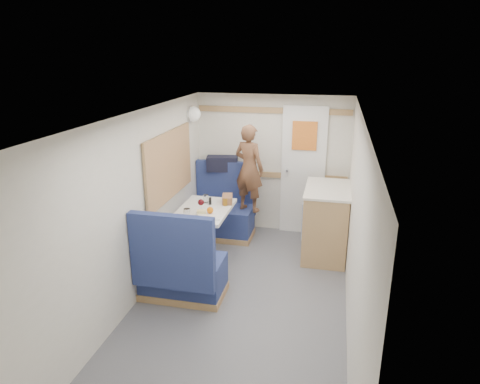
% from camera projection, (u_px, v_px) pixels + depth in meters
% --- Properties ---
extents(floor, '(4.50, 4.50, 0.00)m').
position_uv_depth(floor, '(237.00, 312.00, 4.42)').
color(floor, '#515156').
rests_on(floor, ground).
extents(ceiling, '(4.50, 4.50, 0.00)m').
position_uv_depth(ceiling, '(237.00, 118.00, 3.79)').
color(ceiling, silver).
rests_on(ceiling, wall_back).
extents(wall_back, '(2.20, 0.02, 2.00)m').
position_uv_depth(wall_back, '(272.00, 164.00, 6.19)').
color(wall_back, silver).
rests_on(wall_back, floor).
extents(wall_left, '(0.02, 4.50, 2.00)m').
position_uv_depth(wall_left, '(132.00, 213.00, 4.34)').
color(wall_left, silver).
rests_on(wall_left, floor).
extents(wall_right, '(0.02, 4.50, 2.00)m').
position_uv_depth(wall_right, '(355.00, 233.00, 3.88)').
color(wall_right, silver).
rests_on(wall_right, floor).
extents(oak_trim_low, '(2.15, 0.02, 0.08)m').
position_uv_depth(oak_trim_low, '(272.00, 175.00, 6.22)').
color(oak_trim_low, '#9C7046').
rests_on(oak_trim_low, wall_back).
extents(oak_trim_high, '(2.15, 0.02, 0.08)m').
position_uv_depth(oak_trim_high, '(273.00, 110.00, 5.92)').
color(oak_trim_high, '#9C7046').
rests_on(oak_trim_high, wall_back).
extents(side_window, '(0.04, 1.30, 0.72)m').
position_uv_depth(side_window, '(169.00, 165.00, 5.18)').
color(side_window, '#A8B79C').
rests_on(side_window, wall_left).
extents(rear_door, '(0.62, 0.12, 1.86)m').
position_uv_depth(rear_door, '(303.00, 169.00, 6.07)').
color(rear_door, white).
rests_on(rear_door, wall_back).
extents(dinette_table, '(0.62, 0.92, 0.72)m').
position_uv_depth(dinette_table, '(204.00, 220.00, 5.30)').
color(dinette_table, white).
rests_on(dinette_table, floor).
extents(bench_far, '(0.90, 0.59, 1.05)m').
position_uv_depth(bench_far, '(223.00, 215.00, 6.19)').
color(bench_far, navy).
rests_on(bench_far, floor).
extents(bench_near, '(0.90, 0.59, 1.05)m').
position_uv_depth(bench_near, '(181.00, 273.00, 4.59)').
color(bench_near, navy).
rests_on(bench_near, floor).
extents(ledge, '(0.90, 0.14, 0.04)m').
position_uv_depth(ledge, '(227.00, 172.00, 6.24)').
color(ledge, '#9C7046').
rests_on(ledge, bench_far).
extents(dome_light, '(0.20, 0.20, 0.20)m').
position_uv_depth(dome_light, '(193.00, 114.00, 5.80)').
color(dome_light, white).
rests_on(dome_light, wall_left).
extents(galley_counter, '(0.57, 0.92, 0.92)m').
position_uv_depth(galley_counter, '(326.00, 221.00, 5.54)').
color(galley_counter, '#9C7046').
rests_on(galley_counter, floor).
extents(person, '(0.51, 0.43, 1.20)m').
position_uv_depth(person, '(249.00, 168.00, 5.79)').
color(person, brown).
rests_on(person, bench_far).
extents(duffel_bag, '(0.47, 0.29, 0.21)m').
position_uv_depth(duffel_bag, '(222.00, 164.00, 6.22)').
color(duffel_bag, black).
rests_on(duffel_bag, ledge).
extents(tray, '(0.33, 0.39, 0.02)m').
position_uv_depth(tray, '(209.00, 215.00, 5.04)').
color(tray, white).
rests_on(tray, dinette_table).
extents(orange_fruit, '(0.08, 0.08, 0.08)m').
position_uv_depth(orange_fruit, '(210.00, 210.00, 5.05)').
color(orange_fruit, orange).
rests_on(orange_fruit, tray).
extents(cheese_block, '(0.12, 0.10, 0.04)m').
position_uv_depth(cheese_block, '(201.00, 212.00, 5.05)').
color(cheese_block, '#EBDE87').
rests_on(cheese_block, tray).
extents(wine_glass, '(0.08, 0.08, 0.17)m').
position_uv_depth(wine_glass, '(201.00, 203.00, 5.09)').
color(wine_glass, white).
rests_on(wine_glass, dinette_table).
extents(tumbler_left, '(0.08, 0.08, 0.12)m').
position_uv_depth(tumbler_left, '(187.00, 214.00, 4.92)').
color(tumbler_left, white).
rests_on(tumbler_left, dinette_table).
extents(tumbler_mid, '(0.06, 0.06, 0.10)m').
position_uv_depth(tumbler_mid, '(206.00, 199.00, 5.45)').
color(tumbler_mid, white).
rests_on(tumbler_mid, dinette_table).
extents(beer_glass, '(0.06, 0.06, 0.10)m').
position_uv_depth(beer_glass, '(225.00, 202.00, 5.35)').
color(beer_glass, '#8D5B14').
rests_on(beer_glass, dinette_table).
extents(pepper_grinder, '(0.03, 0.03, 0.09)m').
position_uv_depth(pepper_grinder, '(210.00, 201.00, 5.39)').
color(pepper_grinder, black).
rests_on(pepper_grinder, dinette_table).
extents(bread_loaf, '(0.17, 0.25, 0.10)m').
position_uv_depth(bread_loaf, '(227.00, 199.00, 5.45)').
color(bread_loaf, olive).
rests_on(bread_loaf, dinette_table).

